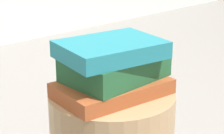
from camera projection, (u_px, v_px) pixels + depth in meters
book_rust at (112, 88)px, 1.05m from camera, size 0.30×0.20×0.04m
book_forest at (115, 67)px, 1.06m from camera, size 0.25×0.18×0.06m
book_teal at (111, 49)px, 1.02m from camera, size 0.27×0.22×0.04m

